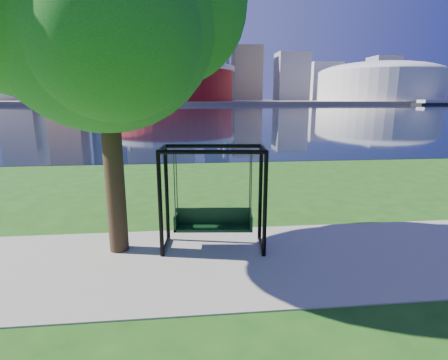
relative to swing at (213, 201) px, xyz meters
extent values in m
plane|color=#1E5114|center=(0.03, -0.28, -1.22)|extent=(900.00, 900.00, 0.00)
cube|color=#9E937F|center=(0.03, -0.78, -1.21)|extent=(120.00, 4.00, 0.03)
cube|color=black|center=(0.03, 101.72, -1.21)|extent=(900.00, 180.00, 0.02)
cube|color=#937F60|center=(0.03, 305.72, -0.22)|extent=(900.00, 228.00, 2.00)
cylinder|color=maroon|center=(-9.97, 234.72, 11.78)|extent=(80.00, 80.00, 22.00)
cylinder|color=silver|center=(-9.97, 234.72, 21.28)|extent=(83.00, 83.00, 3.00)
cylinder|color=silver|center=(22.94, 253.72, 16.78)|extent=(2.00, 2.00, 32.00)
cylinder|color=silver|center=(-42.88, 253.72, 16.78)|extent=(2.00, 2.00, 32.00)
cylinder|color=silver|center=(-42.88, 215.72, 16.78)|extent=(2.00, 2.00, 32.00)
cylinder|color=silver|center=(22.94, 215.72, 16.78)|extent=(2.00, 2.00, 32.00)
cylinder|color=beige|center=(135.03, 234.72, 10.78)|extent=(84.00, 84.00, 20.00)
ellipsoid|color=beige|center=(135.03, 234.72, 19.78)|extent=(84.00, 84.00, 15.12)
cube|color=gray|center=(-139.97, 309.72, 31.78)|extent=(28.00, 28.00, 62.00)
cube|color=#998466|center=(-99.97, 299.72, 44.78)|extent=(26.00, 26.00, 88.00)
cube|color=slate|center=(-69.97, 324.72, 48.28)|extent=(30.00, 24.00, 95.00)
cube|color=gray|center=(-39.97, 304.72, 36.78)|extent=(24.00, 24.00, 72.00)
cube|color=silver|center=(-9.97, 334.72, 40.78)|extent=(32.00, 28.00, 80.00)
cube|color=slate|center=(25.03, 309.72, 29.78)|extent=(22.00, 22.00, 58.00)
cube|color=#998466|center=(55.03, 324.72, 24.78)|extent=(26.00, 26.00, 48.00)
cube|color=gray|center=(95.03, 314.72, 21.78)|extent=(28.00, 24.00, 42.00)
cube|color=silver|center=(135.03, 339.72, 18.78)|extent=(30.00, 26.00, 36.00)
cube|color=gray|center=(185.03, 319.72, 20.78)|extent=(24.00, 24.00, 40.00)
cube|color=#998466|center=(225.03, 334.72, 16.78)|extent=(26.00, 26.00, 32.00)
cylinder|color=black|center=(-1.23, -0.40, 0.02)|extent=(0.11, 0.11, 2.48)
cylinder|color=black|center=(1.13, -0.63, 0.02)|extent=(0.11, 0.11, 2.48)
cylinder|color=black|center=(-1.14, 0.57, 0.02)|extent=(0.11, 0.11, 2.48)
cylinder|color=black|center=(1.23, 0.34, 0.02)|extent=(0.11, 0.11, 2.48)
cylinder|color=black|center=(-0.05, -0.51, 1.26)|extent=(2.37, 0.33, 0.10)
cylinder|color=black|center=(0.04, 0.45, 1.26)|extent=(2.37, 0.33, 0.10)
cylinder|color=black|center=(-1.18, 0.08, 1.26)|extent=(0.19, 0.98, 0.10)
cylinder|color=black|center=(-1.18, 0.08, -1.14)|extent=(0.17, 0.97, 0.08)
cylinder|color=black|center=(1.18, -0.14, 1.26)|extent=(0.19, 0.98, 0.10)
cylinder|color=black|center=(1.18, -0.14, -1.14)|extent=(0.17, 0.97, 0.08)
cube|color=black|center=(0.00, -0.03, -0.68)|extent=(1.93, 0.67, 0.06)
cube|color=black|center=(0.02, 0.18, -0.45)|extent=(1.89, 0.24, 0.41)
cube|color=black|center=(-0.91, 0.06, -0.53)|extent=(0.10, 0.49, 0.37)
cube|color=black|center=(0.90, -0.12, -0.53)|extent=(0.10, 0.49, 0.37)
cylinder|color=#343439|center=(-0.91, -0.14, 0.42)|extent=(0.03, 0.03, 1.57)
cylinder|color=#343439|center=(0.86, -0.31, 0.42)|extent=(0.03, 0.03, 1.57)
cylinder|color=#343439|center=(-0.87, 0.25, 0.42)|extent=(0.03, 0.03, 1.57)
cylinder|color=#343439|center=(0.90, 0.08, 0.42)|extent=(0.03, 0.03, 1.57)
cylinder|color=black|center=(-2.29, 0.07, 1.02)|extent=(0.45, 0.45, 4.49)
sphere|color=#1E601C|center=(-2.29, 0.07, 4.09)|extent=(4.90, 4.90, 4.90)
sphere|color=#1E601C|center=(-0.97, 0.69, 4.49)|extent=(3.68, 3.68, 3.68)
sphere|color=#1E601C|center=(-1.89, -1.05, 3.58)|extent=(3.27, 3.27, 3.27)
cube|color=black|center=(144.13, 184.80, -0.61)|extent=(30.73, 12.39, 1.19)
cube|color=#BBBCB7|center=(144.13, 184.80, 0.89)|extent=(24.60, 10.01, 1.79)
camera|label=1|loc=(-0.58, -8.06, 2.40)|focal=28.00mm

